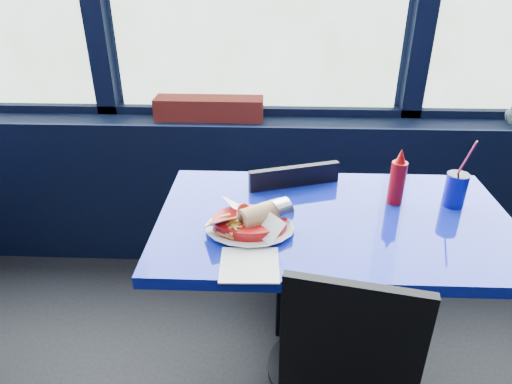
# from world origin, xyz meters

# --- Properties ---
(window_sill) EXTENTS (5.00, 0.26, 0.80)m
(window_sill) POSITION_xyz_m (0.00, 2.87, 0.40)
(window_sill) COLOR black
(window_sill) RESTS_ON ground
(near_table) EXTENTS (1.20, 0.70, 0.75)m
(near_table) POSITION_xyz_m (0.30, 2.00, 0.57)
(near_table) COLOR black
(near_table) RESTS_ON ground
(chair_near_back) EXTENTS (0.47, 0.47, 0.83)m
(chair_near_back) POSITION_xyz_m (0.20, 2.33, 0.48)
(chair_near_back) COLOR black
(chair_near_back) RESTS_ON ground
(planter_box) EXTENTS (0.54, 0.14, 0.11)m
(planter_box) POSITION_xyz_m (-0.24, 2.86, 0.85)
(planter_box) COLOR maroon
(planter_box) RESTS_ON window_sill
(food_basket) EXTENTS (0.28, 0.27, 0.09)m
(food_basket) POSITION_xyz_m (0.02, 1.91, 0.78)
(food_basket) COLOR #B20B0C
(food_basket) RESTS_ON near_table
(ketchup_bottle) EXTENTS (0.06, 0.06, 0.21)m
(ketchup_bottle) POSITION_xyz_m (0.53, 2.11, 0.84)
(ketchup_bottle) COLOR #B20B0C
(ketchup_bottle) RESTS_ON near_table
(soda_cup) EXTENTS (0.08, 0.08, 0.26)m
(soda_cup) POSITION_xyz_m (0.73, 2.10, 0.81)
(soda_cup) COLOR #0C108D
(soda_cup) RESTS_ON near_table
(napkin) EXTENTS (0.18, 0.18, 0.00)m
(napkin) POSITION_xyz_m (0.02, 1.72, 0.75)
(napkin) COLOR white
(napkin) RESTS_ON near_table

